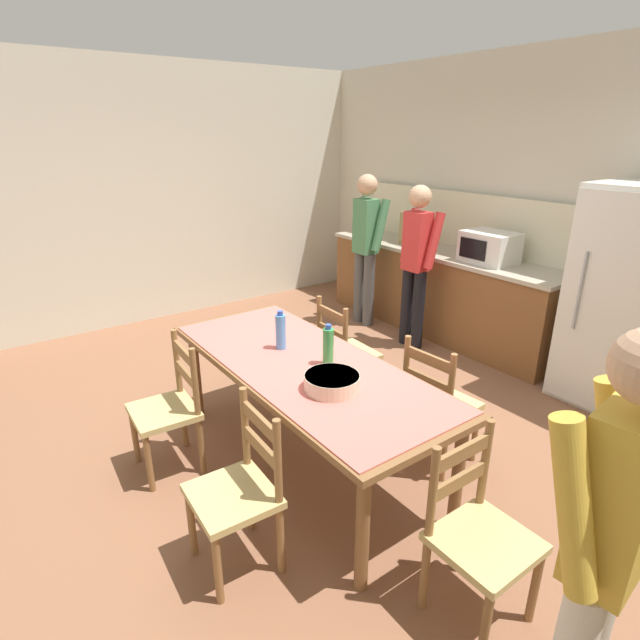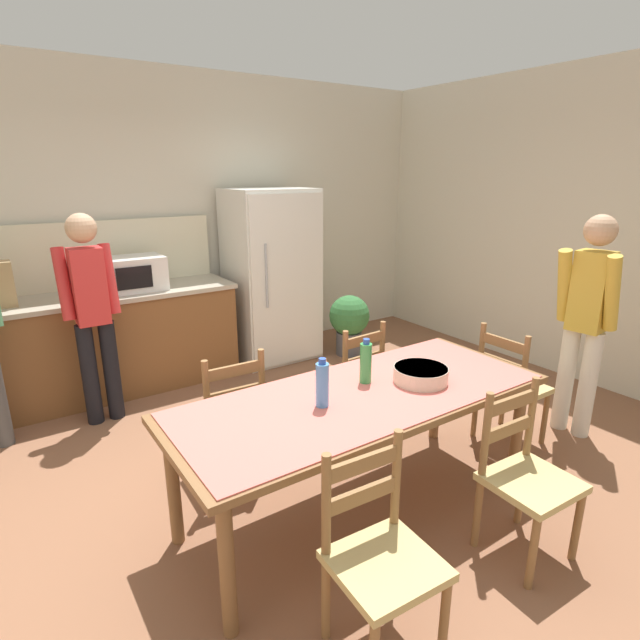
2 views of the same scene
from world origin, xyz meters
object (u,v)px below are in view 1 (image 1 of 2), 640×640
object	(u,v)px
chair_side_far_right	(438,404)
person_by_table	(602,546)
person_at_counter	(416,259)
paper_bag	(412,228)
chair_side_far_left	(345,353)
bottle_near_centre	(281,331)
chair_head_end	(478,535)
chair_side_near_right	(239,491)
chair_side_near_left	(169,408)
dining_table	(304,373)
person_at_sink	(366,243)
refrigerator	(634,302)
bottle_off_centre	(328,346)
serving_bowl	(332,381)
microwave	(489,247)

from	to	relation	value
chair_side_far_right	person_by_table	world-z (taller)	person_by_table
person_at_counter	paper_bag	bearing A→B (deg)	48.54
chair_side_far_left	chair_side_far_right	size ratio (longest dim) A/B	1.00
bottle_near_centre	chair_head_end	world-z (taller)	bottle_near_centre
chair_side_near_right	chair_side_near_left	distance (m)	0.99
dining_table	person_at_counter	xyz separation A→B (m)	(-1.01, 2.06, 0.25)
dining_table	chair_head_end	world-z (taller)	chair_head_end
person_at_sink	refrigerator	bearing A→B (deg)	-79.77
chair_side_far_left	chair_head_end	xyz separation A→B (m)	(1.89, -0.74, 0.00)
refrigerator	bottle_off_centre	xyz separation A→B (m)	(-0.74, -2.45, -0.01)
serving_bowl	chair_side_near_left	bearing A→B (deg)	-142.75
dining_table	chair_side_far_right	world-z (taller)	chair_side_far_right
microwave	dining_table	distance (m)	2.67
paper_bag	person_at_sink	xyz separation A→B (m)	(-0.22, -0.49, -0.14)
serving_bowl	microwave	bearing A→B (deg)	109.30
serving_bowl	chair_side_near_right	bearing A→B (deg)	-80.60
refrigerator	paper_bag	distance (m)	2.45
microwave	bottle_off_centre	world-z (taller)	microwave
bottle_off_centre	chair_side_near_left	distance (m)	1.13
paper_bag	chair_side_near_right	xyz separation A→B (m)	(2.09, -3.31, -0.67)
bottle_near_centre	bottle_off_centre	xyz separation A→B (m)	(0.39, 0.11, 0.00)
microwave	person_at_sink	world-z (taller)	person_at_sink
chair_side_near_right	person_at_sink	distance (m)	3.69
microwave	person_at_sink	xyz separation A→B (m)	(-1.27, -0.50, -0.11)
paper_bag	serving_bowl	xyz separation A→B (m)	(1.98, -2.64, -0.29)
bottle_off_centre	chair_side_far_left	xyz separation A→B (m)	(-0.61, 0.63, -0.45)
serving_bowl	chair_head_end	xyz separation A→B (m)	(1.01, 0.07, -0.37)
serving_bowl	chair_side_far_left	xyz separation A→B (m)	(-0.88, 0.81, -0.37)
bottle_off_centre	chair_side_near_right	xyz separation A→B (m)	(0.39, -0.85, -0.45)
chair_side_far_right	person_at_counter	bearing A→B (deg)	-44.74
refrigerator	microwave	xyz separation A→B (m)	(-1.39, 0.02, 0.18)
paper_bag	person_at_sink	size ratio (longest dim) A/B	0.21
chair_side_near_left	chair_side_far_left	size ratio (longest dim) A/B	1.00
dining_table	person_at_sink	world-z (taller)	person_at_sink
serving_bowl	chair_side_far_left	distance (m)	1.25
refrigerator	chair_side_far_left	xyz separation A→B (m)	(-1.34, -1.83, -0.45)
microwave	person_by_table	bearing A→B (deg)	-48.16
paper_bag	bottle_near_centre	bearing A→B (deg)	-62.95
refrigerator	dining_table	size ratio (longest dim) A/B	0.81
dining_table	person_at_counter	size ratio (longest dim) A/B	1.32
refrigerator	person_at_counter	bearing A→B (deg)	-164.95
microwave	bottle_off_centre	bearing A→B (deg)	-75.21
microwave	dining_table	xyz separation A→B (m)	(0.54, -2.58, -0.39)
chair_side_far_left	chair_side_near_left	bearing A→B (deg)	92.47
chair_side_near_right	bottle_off_centre	bearing A→B (deg)	117.12
bottle_near_centre	chair_side_far_right	size ratio (longest dim) A/B	0.30
chair_side_near_right	person_by_table	size ratio (longest dim) A/B	0.54
chair_side_near_left	person_at_counter	distance (m)	2.89
person_by_table	dining_table	bearing A→B (deg)	-12.46
serving_bowl	person_at_sink	distance (m)	3.08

